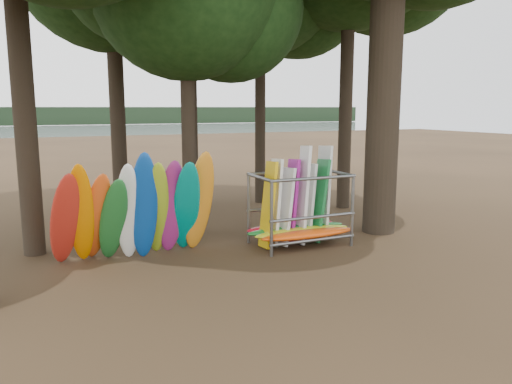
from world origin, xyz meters
name	(u,v)px	position (x,y,z in m)	size (l,w,h in m)	color
ground	(264,252)	(0.00, 0.00, 0.00)	(120.00, 120.00, 0.00)	#47331E
lake	(75,137)	(0.00, 60.00, 0.00)	(160.00, 160.00, 0.00)	gray
far_shore	(56,116)	(0.00, 110.00, 2.00)	(160.00, 4.00, 4.00)	black
kayak_row	(136,212)	(-3.30, 0.58, 1.30)	(4.32, 2.22, 2.98)	red
storage_rack	(300,211)	(1.27, 0.28, 0.97)	(3.16, 1.57, 2.85)	slate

